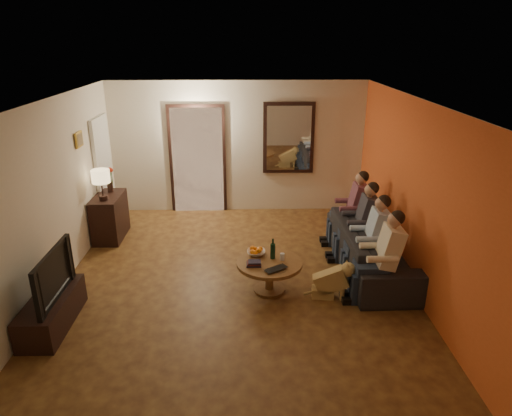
{
  "coord_description": "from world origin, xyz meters",
  "views": [
    {
      "loc": [
        0.16,
        -5.85,
        3.39
      ],
      "look_at": [
        0.3,
        0.3,
        1.05
      ],
      "focal_mm": 32.0,
      "sensor_mm": 36.0,
      "label": 1
    }
  ],
  "objects_px": {
    "dresser": "(110,217)",
    "person_d": "(353,211)",
    "coffee_table": "(269,276)",
    "person_b": "(372,241)",
    "tv": "(45,275)",
    "table_lamp": "(102,185)",
    "wine_bottle": "(273,248)",
    "person_c": "(362,225)",
    "person_a": "(384,260)",
    "laptop": "(278,271)",
    "dog": "(331,279)",
    "bowl": "(256,253)",
    "sofa": "(372,248)",
    "tv_stand": "(52,311)"
  },
  "relations": [
    {
      "from": "dresser",
      "to": "person_d",
      "type": "xyz_separation_m",
      "value": [
        4.22,
        -0.36,
        0.21
      ]
    },
    {
      "from": "dresser",
      "to": "coffee_table",
      "type": "bearing_deg",
      "value": -34.62
    },
    {
      "from": "person_b",
      "to": "tv",
      "type": "bearing_deg",
      "value": -165.54
    },
    {
      "from": "table_lamp",
      "to": "person_d",
      "type": "xyz_separation_m",
      "value": [
        4.22,
        -0.14,
        -0.45
      ]
    },
    {
      "from": "wine_bottle",
      "to": "table_lamp",
      "type": "bearing_deg",
      "value": 150.63
    },
    {
      "from": "dresser",
      "to": "person_c",
      "type": "xyz_separation_m",
      "value": [
        4.22,
        -0.96,
        0.21
      ]
    },
    {
      "from": "table_lamp",
      "to": "tv",
      "type": "height_order",
      "value": "table_lamp"
    },
    {
      "from": "tv",
      "to": "person_c",
      "type": "xyz_separation_m",
      "value": [
        4.22,
        1.69,
        -0.1
      ]
    },
    {
      "from": "dresser",
      "to": "person_d",
      "type": "height_order",
      "value": "person_d"
    },
    {
      "from": "table_lamp",
      "to": "person_c",
      "type": "bearing_deg",
      "value": -10.0
    },
    {
      "from": "person_a",
      "to": "laptop",
      "type": "height_order",
      "value": "person_a"
    },
    {
      "from": "tv",
      "to": "person_d",
      "type": "bearing_deg",
      "value": -61.53
    },
    {
      "from": "tv",
      "to": "dog",
      "type": "relative_size",
      "value": 1.91
    },
    {
      "from": "person_b",
      "to": "bowl",
      "type": "distance_m",
      "value": 1.68
    },
    {
      "from": "dog",
      "to": "coffee_table",
      "type": "relative_size",
      "value": 0.61
    },
    {
      "from": "person_a",
      "to": "dog",
      "type": "bearing_deg",
      "value": 173.46
    },
    {
      "from": "sofa",
      "to": "dog",
      "type": "relative_size",
      "value": 4.24
    },
    {
      "from": "person_a",
      "to": "coffee_table",
      "type": "relative_size",
      "value": 1.32
    },
    {
      "from": "wine_bottle",
      "to": "tv_stand",
      "type": "bearing_deg",
      "value": -162.58
    },
    {
      "from": "dresser",
      "to": "person_c",
      "type": "height_order",
      "value": "person_c"
    },
    {
      "from": "dresser",
      "to": "dog",
      "type": "relative_size",
      "value": 1.57
    },
    {
      "from": "person_d",
      "to": "tv",
      "type": "bearing_deg",
      "value": -151.53
    },
    {
      "from": "sofa",
      "to": "person_a",
      "type": "relative_size",
      "value": 1.98
    },
    {
      "from": "person_d",
      "to": "coffee_table",
      "type": "relative_size",
      "value": 1.32
    },
    {
      "from": "table_lamp",
      "to": "laptop",
      "type": "relative_size",
      "value": 1.64
    },
    {
      "from": "person_a",
      "to": "person_b",
      "type": "xyz_separation_m",
      "value": [
        0.0,
        0.6,
        0.0
      ]
    },
    {
      "from": "tv_stand",
      "to": "tv",
      "type": "bearing_deg",
      "value": 0.0
    },
    {
      "from": "dresser",
      "to": "person_c",
      "type": "distance_m",
      "value": 4.33
    },
    {
      "from": "person_c",
      "to": "dog",
      "type": "height_order",
      "value": "person_c"
    },
    {
      "from": "table_lamp",
      "to": "tv",
      "type": "bearing_deg",
      "value": -90.0
    },
    {
      "from": "person_c",
      "to": "laptop",
      "type": "height_order",
      "value": "person_c"
    },
    {
      "from": "table_lamp",
      "to": "coffee_table",
      "type": "relative_size",
      "value": 0.59
    },
    {
      "from": "tv",
      "to": "dresser",
      "type": "bearing_deg",
      "value": 0.0
    },
    {
      "from": "tv",
      "to": "person_a",
      "type": "height_order",
      "value": "person_a"
    },
    {
      "from": "dresser",
      "to": "coffee_table",
      "type": "distance_m",
      "value": 3.32
    },
    {
      "from": "table_lamp",
      "to": "dog",
      "type": "bearing_deg",
      "value": -27.73
    },
    {
      "from": "person_c",
      "to": "wine_bottle",
      "type": "height_order",
      "value": "person_c"
    },
    {
      "from": "bowl",
      "to": "laptop",
      "type": "distance_m",
      "value": 0.57
    },
    {
      "from": "person_a",
      "to": "laptop",
      "type": "distance_m",
      "value": 1.4
    },
    {
      "from": "person_c",
      "to": "coffee_table",
      "type": "relative_size",
      "value": 1.32
    },
    {
      "from": "bowl",
      "to": "laptop",
      "type": "bearing_deg",
      "value": -60.75
    },
    {
      "from": "tv_stand",
      "to": "bowl",
      "type": "height_order",
      "value": "bowl"
    },
    {
      "from": "person_a",
      "to": "person_d",
      "type": "xyz_separation_m",
      "value": [
        0.0,
        1.8,
        0.0
      ]
    },
    {
      "from": "sofa",
      "to": "bowl",
      "type": "relative_size",
      "value": 9.17
    },
    {
      "from": "tv",
      "to": "person_d",
      "type": "relative_size",
      "value": 0.89
    },
    {
      "from": "tv_stand",
      "to": "sofa",
      "type": "xyz_separation_m",
      "value": [
        4.32,
        1.39,
        0.15
      ]
    },
    {
      "from": "table_lamp",
      "to": "wine_bottle",
      "type": "height_order",
      "value": "table_lamp"
    },
    {
      "from": "tv_stand",
      "to": "wine_bottle",
      "type": "distance_m",
      "value": 2.94
    },
    {
      "from": "tv_stand",
      "to": "tv",
      "type": "height_order",
      "value": "tv"
    },
    {
      "from": "person_c",
      "to": "person_d",
      "type": "bearing_deg",
      "value": 90.0
    }
  ]
}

